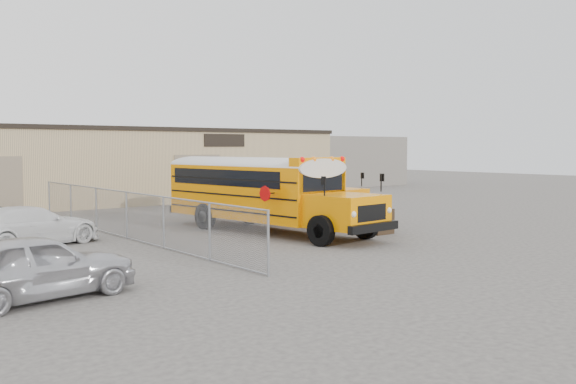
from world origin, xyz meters
TOP-DOWN VIEW (x-y plane):
  - ground at (0.00, 0.00)m, footprint 120.00×120.00m
  - warehouse at (-0.00, 19.99)m, footprint 30.20×10.20m
  - chainlink_fence at (-6.00, 3.00)m, footprint 0.07×18.07m
  - distant_building_right at (24.00, 24.00)m, footprint 10.00×8.00m
  - school_bus_left at (-1.41, 8.08)m, footprint 3.79×10.88m
  - school_bus_right at (1.61, 11.42)m, footprint 3.78×10.18m
  - tarp_bundle at (2.54, -1.79)m, footprint 1.10×1.10m
  - car_silver at (-11.71, -4.89)m, footprint 4.77×2.52m
  - car_white at (-9.37, 3.45)m, footprint 5.20×3.06m

SIDE VIEW (x-z plane):
  - ground at x=0.00m, z-range 0.00..0.00m
  - car_white at x=-9.37m, z-range 0.00..1.41m
  - tarp_bundle at x=2.54m, z-range 0.02..1.52m
  - car_silver at x=-11.71m, z-range 0.00..1.55m
  - chainlink_fence at x=-6.00m, z-range 0.00..1.80m
  - school_bus_right at x=1.61m, z-range 0.23..3.14m
  - school_bus_left at x=-1.41m, z-range 0.24..3.36m
  - distant_building_right at x=24.00m, z-range 0.00..4.40m
  - warehouse at x=0.00m, z-range 0.04..4.71m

